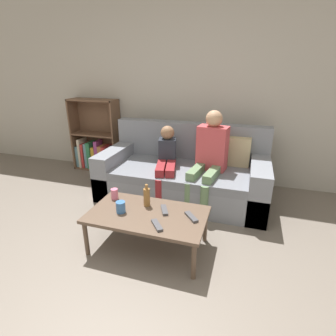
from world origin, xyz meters
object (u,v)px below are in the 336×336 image
at_px(couch, 184,175).
at_px(person_child, 167,161).
at_px(tv_remote_0, 164,210).
at_px(coffee_table, 147,216).
at_px(tv_remote_2, 191,217).
at_px(bookshelf, 97,145).
at_px(cup_far, 121,207).
at_px(bottle, 147,197).
at_px(cup_near, 115,194).
at_px(tv_remote_1, 157,225).
at_px(person_adult, 210,154).

xyz_separation_m(couch, person_child, (-0.18, -0.16, 0.23)).
bearing_deg(tv_remote_0, coffee_table, -174.10).
bearing_deg(tv_remote_2, bookshelf, 99.54).
relative_size(coffee_table, tv_remote_0, 6.02).
xyz_separation_m(coffee_table, person_child, (-0.13, 0.97, 0.18)).
distance_m(couch, person_child, 0.33).
bearing_deg(couch, person_child, -138.85).
bearing_deg(cup_far, tv_remote_2, 8.58).
distance_m(tv_remote_2, bottle, 0.46).
relative_size(cup_near, tv_remote_1, 0.64).
relative_size(tv_remote_0, tv_remote_2, 1.08).
height_order(coffee_table, bottle, bottle).
height_order(person_adult, tv_remote_0, person_adult).
relative_size(cup_near, cup_far, 1.01).
bearing_deg(person_child, tv_remote_0, -86.81).
bearing_deg(person_adult, cup_near, -123.47).
bearing_deg(tv_remote_2, bottle, 128.37).
height_order(person_child, cup_far, person_child).
height_order(tv_remote_2, bottle, bottle).
relative_size(couch, cup_near, 19.60).
xyz_separation_m(person_adult, bottle, (-0.43, -0.90, -0.18)).
xyz_separation_m(couch, bottle, (-0.11, -1.01, 0.17)).
height_order(tv_remote_0, bottle, bottle).
relative_size(couch, cup_far, 19.79).
bearing_deg(bookshelf, bottle, -45.96).
xyz_separation_m(cup_far, bottle, (0.18, 0.18, 0.04)).
bearing_deg(coffee_table, cup_near, 158.57).
height_order(cup_near, tv_remote_1, cup_near).
bearing_deg(tv_remote_2, couch, 66.83).
xyz_separation_m(bookshelf, person_adult, (1.91, -0.63, 0.24)).
bearing_deg(couch, person_adult, -17.99).
xyz_separation_m(person_adult, tv_remote_0, (-0.24, -0.95, -0.26)).
xyz_separation_m(cup_far, tv_remote_2, (0.62, 0.09, -0.04)).
distance_m(bookshelf, person_adult, 2.03).
xyz_separation_m(couch, tv_remote_1, (0.10, -1.30, 0.09)).
distance_m(tv_remote_0, bottle, 0.21).
bearing_deg(cup_far, person_child, 84.54).
bearing_deg(tv_remote_2, person_adult, 50.49).
distance_m(couch, bottle, 1.02).
height_order(couch, coffee_table, couch).
height_order(tv_remote_1, bottle, bottle).
bearing_deg(cup_near, bottle, -5.09).
distance_m(bookshelf, tv_remote_0, 2.30).
bearing_deg(tv_remote_0, tv_remote_1, -111.17).
xyz_separation_m(cup_far, tv_remote_0, (0.36, 0.13, -0.04)).
xyz_separation_m(tv_remote_0, tv_remote_1, (0.02, -0.25, 0.00)).
relative_size(cup_near, tv_remote_0, 0.60).
bearing_deg(person_adult, tv_remote_2, -80.55).
xyz_separation_m(coffee_table, person_adult, (0.37, 1.03, 0.31)).
height_order(person_adult, tv_remote_2, person_adult).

